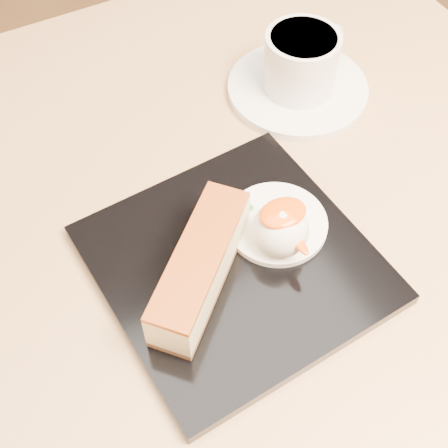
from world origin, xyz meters
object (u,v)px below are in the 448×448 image
table (232,331)px  dessert_plate (235,264)px  saucer (297,89)px  coffee_cup (302,60)px  cheesecake (200,267)px  ice_cream_scoop (280,230)px

table → dessert_plate: (-0.01, -0.01, 0.16)m
table → dessert_plate: size_ratio=3.64×
saucer → coffee_cup: coffee_cup is taller
table → saucer: (0.16, 0.15, 0.16)m
cheesecake → ice_cream_scoop: bearing=-42.2°
cheesecake → saucer: size_ratio=0.85×
saucer → table: bearing=-136.8°
ice_cream_scoop → saucer: size_ratio=0.32×
cheesecake → table: bearing=-17.2°
cheesecake → ice_cream_scoop: (0.08, 0.00, 0.00)m
ice_cream_scoop → saucer: (0.13, 0.17, -0.03)m
coffee_cup → dessert_plate: bearing=-150.8°
saucer → ice_cream_scoop: bearing=-126.7°
dessert_plate → coffee_cup: coffee_cup is taller
table → coffee_cup: coffee_cup is taller
table → cheesecake: cheesecake is taller
dessert_plate → saucer: 0.23m
coffee_cup → cheesecake: bearing=-155.4°
dessert_plate → cheesecake: cheesecake is taller
table → ice_cream_scoop: 0.20m
dessert_plate → coffee_cup: size_ratio=2.17×
ice_cream_scoop → coffee_cup: (0.13, 0.17, 0.01)m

